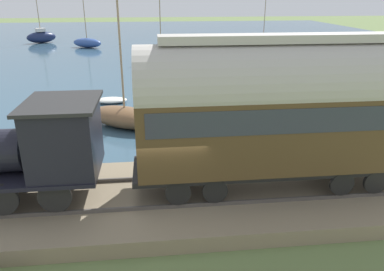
{
  "coord_description": "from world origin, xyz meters",
  "views": [
    {
      "loc": [
        -10.38,
        0.24,
        6.45
      ],
      "look_at": [
        2.25,
        -1.17,
        1.59
      ],
      "focal_mm": 35.0,
      "sensor_mm": 36.0,
      "label": 1
    }
  ],
  "objects": [
    {
      "name": "sailboat_blue",
      "position": [
        38.54,
        7.97,
        0.64
      ],
      "size": [
        3.16,
        4.21,
        9.15
      ],
      "rotation": [
        0.0,
        0.0,
        -0.48
      ],
      "color": "#335199",
      "rests_on": "harbor_water"
    },
    {
      "name": "rowboat_near_shore",
      "position": [
        9.12,
        5.82,
        0.28
      ],
      "size": [
        0.94,
        2.58,
        0.53
      ],
      "rotation": [
        0.0,
        0.0,
        -0.09
      ],
      "color": "beige",
      "rests_on": "harbor_water"
    },
    {
      "name": "sailboat_gray",
      "position": [
        28.83,
        -0.93,
        0.5
      ],
      "size": [
        3.2,
        4.03,
        5.97
      ],
      "rotation": [
        0.0,
        0.0,
        0.59
      ],
      "color": "gray",
      "rests_on": "harbor_water"
    },
    {
      "name": "sailboat_red",
      "position": [
        43.91,
        -16.27,
        0.48
      ],
      "size": [
        1.37,
        6.43,
        7.48
      ],
      "rotation": [
        0.0,
        0.0,
        0.01
      ],
      "color": "#B72D23",
      "rests_on": "harbor_water"
    },
    {
      "name": "rowboat_mid_harbor",
      "position": [
        12.62,
        2.75,
        0.18
      ],
      "size": [
        1.14,
        2.0,
        0.33
      ],
      "rotation": [
        0.0,
        0.0,
        -0.03
      ],
      "color": "silver",
      "rests_on": "harbor_water"
    },
    {
      "name": "harbor_water",
      "position": [
        42.92,
        0.0,
        0.0
      ],
      "size": [
        80.0,
        80.0,
        0.01
      ],
      "color": "#38566B",
      "rests_on": "ground"
    },
    {
      "name": "ground_plane",
      "position": [
        0.0,
        0.0,
        0.0
      ],
      "size": [
        200.0,
        200.0,
        0.0
      ],
      "primitive_type": "plane",
      "color": "#607542"
    },
    {
      "name": "passenger_coach",
      "position": [
        0.15,
        -3.48,
        3.24
      ],
      "size": [
        2.31,
        8.74,
        4.76
      ],
      "color": "black",
      "rests_on": "rail_embankment"
    },
    {
      "name": "rowboat_off_pier",
      "position": [
        11.11,
        -3.61,
        0.28
      ],
      "size": [
        1.92,
        2.78,
        0.54
      ],
      "rotation": [
        0.0,
        0.0,
        0.44
      ],
      "color": "#B7B2A3",
      "rests_on": "harbor_water"
    },
    {
      "name": "rail_embankment",
      "position": [
        0.15,
        0.0,
        0.24
      ],
      "size": [
        4.95,
        56.0,
        0.6
      ],
      "color": "#84755B",
      "rests_on": "ground"
    },
    {
      "name": "sailboat_navy",
      "position": [
        44.04,
        14.87,
        0.82
      ],
      "size": [
        3.36,
        4.13,
        6.35
      ],
      "rotation": [
        0.0,
        0.0,
        0.55
      ],
      "color": "#192347",
      "rests_on": "harbor_water"
    },
    {
      "name": "sailboat_brown",
      "position": [
        7.95,
        1.62,
        0.56
      ],
      "size": [
        3.64,
        4.43,
        6.49
      ],
      "rotation": [
        0.0,
        0.0,
        -0.56
      ],
      "color": "brown",
      "rests_on": "harbor_water"
    },
    {
      "name": "steam_locomotive",
      "position": [
        0.15,
        4.0,
        2.26
      ],
      "size": [
        2.48,
        5.84,
        3.57
      ],
      "color": "black",
      "rests_on": "rail_embankment"
    }
  ]
}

